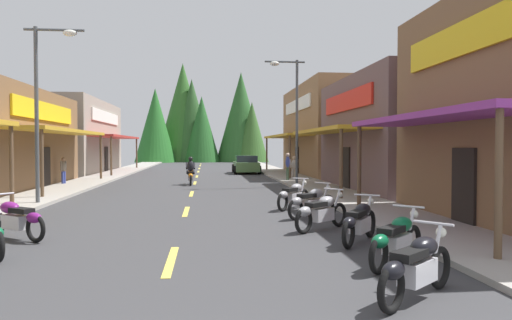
{
  "coord_description": "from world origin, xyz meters",
  "views": [
    {
      "loc": [
        0.66,
        -1.65,
        2.15
      ],
      "look_at": [
        4.29,
        33.1,
        1.13
      ],
      "focal_mm": 33.5,
      "sensor_mm": 36.0,
      "label": 1
    }
  ],
  "objects_px": {
    "motorcycle_parked_right_3": "(321,211)",
    "motorcycle_parked_right_4": "(312,202)",
    "motorcycle_parked_left_3": "(16,218)",
    "motorcycle_parked_right_1": "(396,239)",
    "pedestrian_browsing": "(288,165)",
    "streetlamp_left": "(45,90)",
    "pedestrian_by_shop": "(63,169)",
    "streetlamp_right": "(291,105)",
    "pedestrian_waiting": "(294,167)",
    "motorcycle_parked_right_2": "(360,221)",
    "parked_car_curbside": "(246,165)",
    "motorcycle_parked_right_0": "(417,266)",
    "motorcycle_parked_right_5": "(293,195)",
    "rider_cruising_lead": "(191,173)"
  },
  "relations": [
    {
      "from": "motorcycle_parked_right_3",
      "to": "motorcycle_parked_right_4",
      "type": "height_order",
      "value": "same"
    },
    {
      "from": "motorcycle_parked_right_3",
      "to": "motorcycle_parked_left_3",
      "type": "distance_m",
      "value": 7.29
    },
    {
      "from": "motorcycle_parked_right_1",
      "to": "pedestrian_browsing",
      "type": "bearing_deg",
      "value": 41.43
    },
    {
      "from": "streetlamp_left",
      "to": "pedestrian_by_shop",
      "type": "height_order",
      "value": "streetlamp_left"
    },
    {
      "from": "motorcycle_parked_left_3",
      "to": "pedestrian_browsing",
      "type": "bearing_deg",
      "value": -82.44
    },
    {
      "from": "streetlamp_right",
      "to": "pedestrian_waiting",
      "type": "height_order",
      "value": "streetlamp_right"
    },
    {
      "from": "pedestrian_by_shop",
      "to": "motorcycle_parked_right_4",
      "type": "bearing_deg",
      "value": -37.49
    },
    {
      "from": "motorcycle_parked_right_2",
      "to": "parked_car_curbside",
      "type": "relative_size",
      "value": 0.41
    },
    {
      "from": "motorcycle_parked_right_0",
      "to": "motorcycle_parked_left_3",
      "type": "distance_m",
      "value": 8.89
    },
    {
      "from": "motorcycle_parked_right_0",
      "to": "pedestrian_browsing",
      "type": "relative_size",
      "value": 0.97
    },
    {
      "from": "streetlamp_right",
      "to": "motorcycle_parked_right_2",
      "type": "bearing_deg",
      "value": -94.18
    },
    {
      "from": "motorcycle_parked_right_4",
      "to": "motorcycle_parked_right_5",
      "type": "height_order",
      "value": "same"
    },
    {
      "from": "motorcycle_parked_right_4",
      "to": "motorcycle_parked_right_0",
      "type": "bearing_deg",
      "value": -129.63
    },
    {
      "from": "motorcycle_parked_right_5",
      "to": "pedestrian_browsing",
      "type": "relative_size",
      "value": 0.99
    },
    {
      "from": "motorcycle_parked_right_3",
      "to": "pedestrian_waiting",
      "type": "xyz_separation_m",
      "value": [
        2.46,
        17.0,
        0.39
      ]
    },
    {
      "from": "motorcycle_parked_right_5",
      "to": "motorcycle_parked_left_3",
      "type": "relative_size",
      "value": 0.97
    },
    {
      "from": "streetlamp_right",
      "to": "pedestrian_browsing",
      "type": "bearing_deg",
      "value": 83.21
    },
    {
      "from": "streetlamp_right",
      "to": "motorcycle_parked_right_1",
      "type": "bearing_deg",
      "value": -93.63
    },
    {
      "from": "motorcycle_parked_right_5",
      "to": "pedestrian_waiting",
      "type": "xyz_separation_m",
      "value": [
        2.43,
        12.9,
        0.39
      ]
    },
    {
      "from": "motorcycle_parked_right_5",
      "to": "parked_car_curbside",
      "type": "distance_m",
      "value": 21.47
    },
    {
      "from": "motorcycle_parked_right_5",
      "to": "pedestrian_waiting",
      "type": "height_order",
      "value": "pedestrian_waiting"
    },
    {
      "from": "motorcycle_parked_left_3",
      "to": "parked_car_curbside",
      "type": "height_order",
      "value": "parked_car_curbside"
    },
    {
      "from": "motorcycle_parked_right_0",
      "to": "streetlamp_right",
      "type": "bearing_deg",
      "value": 45.01
    },
    {
      "from": "pedestrian_browsing",
      "to": "pedestrian_waiting",
      "type": "height_order",
      "value": "pedestrian_browsing"
    },
    {
      "from": "motorcycle_parked_left_3",
      "to": "motorcycle_parked_right_2",
      "type": "bearing_deg",
      "value": -152.57
    },
    {
      "from": "motorcycle_parked_right_1",
      "to": "rider_cruising_lead",
      "type": "distance_m",
      "value": 18.96
    },
    {
      "from": "streetlamp_right",
      "to": "pedestrian_waiting",
      "type": "distance_m",
      "value": 5.52
    },
    {
      "from": "motorcycle_parked_right_0",
      "to": "motorcycle_parked_right_4",
      "type": "bearing_deg",
      "value": 48.02
    },
    {
      "from": "motorcycle_parked_right_2",
      "to": "pedestrian_by_shop",
      "type": "relative_size",
      "value": 1.15
    },
    {
      "from": "pedestrian_by_shop",
      "to": "pedestrian_browsing",
      "type": "bearing_deg",
      "value": 18.13
    },
    {
      "from": "streetlamp_right",
      "to": "pedestrian_by_shop",
      "type": "distance_m",
      "value": 12.78
    },
    {
      "from": "motorcycle_parked_right_3",
      "to": "pedestrian_browsing",
      "type": "height_order",
      "value": "pedestrian_browsing"
    },
    {
      "from": "parked_car_curbside",
      "to": "pedestrian_by_shop",
      "type": "bearing_deg",
      "value": 134.76
    },
    {
      "from": "parked_car_curbside",
      "to": "motorcycle_parked_right_2",
      "type": "bearing_deg",
      "value": -179.23
    },
    {
      "from": "motorcycle_parked_right_0",
      "to": "motorcycle_parked_right_1",
      "type": "bearing_deg",
      "value": 35.38
    },
    {
      "from": "motorcycle_parked_left_3",
      "to": "pedestrian_by_shop",
      "type": "height_order",
      "value": "pedestrian_by_shop"
    },
    {
      "from": "motorcycle_parked_right_5",
      "to": "pedestrian_by_shop",
      "type": "relative_size",
      "value": 1.11
    },
    {
      "from": "rider_cruising_lead",
      "to": "pedestrian_by_shop",
      "type": "xyz_separation_m",
      "value": [
        -6.84,
        0.14,
        0.23
      ]
    },
    {
      "from": "pedestrian_browsing",
      "to": "parked_car_curbside",
      "type": "bearing_deg",
      "value": 100.82
    },
    {
      "from": "motorcycle_parked_right_5",
      "to": "pedestrian_browsing",
      "type": "xyz_separation_m",
      "value": [
        1.89,
        12.11,
        0.53
      ]
    },
    {
      "from": "motorcycle_parked_right_5",
      "to": "pedestrian_browsing",
      "type": "height_order",
      "value": "pedestrian_browsing"
    },
    {
      "from": "motorcycle_parked_right_3",
      "to": "pedestrian_waiting",
      "type": "bearing_deg",
      "value": 42.07
    },
    {
      "from": "motorcycle_parked_right_0",
      "to": "streetlamp_left",
      "type": "bearing_deg",
      "value": 86.54
    },
    {
      "from": "pedestrian_by_shop",
      "to": "pedestrian_waiting",
      "type": "bearing_deg",
      "value": 21.28
    },
    {
      "from": "pedestrian_browsing",
      "to": "motorcycle_parked_right_3",
      "type": "bearing_deg",
      "value": -96.3
    },
    {
      "from": "pedestrian_waiting",
      "to": "rider_cruising_lead",
      "type": "bearing_deg",
      "value": 147.77
    },
    {
      "from": "motorcycle_parked_right_3",
      "to": "motorcycle_parked_right_1",
      "type": "bearing_deg",
      "value": -122.54
    },
    {
      "from": "streetlamp_left",
      "to": "pedestrian_browsing",
      "type": "bearing_deg",
      "value": 44.05
    },
    {
      "from": "motorcycle_parked_right_2",
      "to": "motorcycle_parked_left_3",
      "type": "xyz_separation_m",
      "value": [
        -7.73,
        1.23,
        0.0
      ]
    },
    {
      "from": "motorcycle_parked_right_2",
      "to": "pedestrian_browsing",
      "type": "height_order",
      "value": "pedestrian_browsing"
    }
  ]
}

